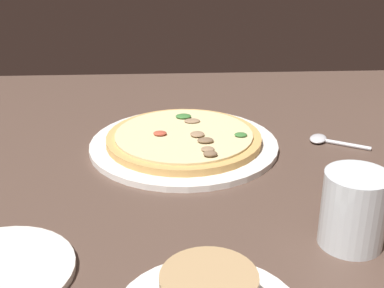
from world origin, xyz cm
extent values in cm
cube|color=brown|center=(0.00, 0.00, 2.00)|extent=(150.00, 110.00, 4.00)
cylinder|color=white|center=(2.17, -10.70, 4.50)|extent=(31.53, 31.53, 1.00)
cylinder|color=tan|center=(2.17, -10.70, 5.60)|extent=(25.93, 25.93, 1.20)
cylinder|color=beige|center=(2.17, -10.70, 6.40)|extent=(23.03, 23.03, 0.40)
ellipsoid|color=brown|center=(-1.14, -6.82, 6.96)|extent=(2.63, 1.88, 0.73)
ellipsoid|color=brown|center=(-1.48, -1.59, 7.00)|extent=(2.18, 1.68, 0.79)
ellipsoid|color=#387033|center=(-7.15, -9.08, 6.84)|extent=(2.10, 1.79, 0.49)
ellipsoid|color=#937556|center=(-1.25, -3.69, 6.82)|extent=(2.09, 1.99, 0.45)
ellipsoid|color=#387033|center=(1.97, -18.00, 6.89)|extent=(2.79, 2.25, 0.58)
ellipsoid|color=#AD4733|center=(6.14, -10.22, 6.91)|extent=(2.22, 1.78, 0.63)
ellipsoid|color=#937556|center=(0.54, -15.85, 6.81)|extent=(2.79, 2.10, 0.42)
ellipsoid|color=#937556|center=(-0.50, -9.50, 6.92)|extent=(2.35, 2.28, 0.64)
cylinder|color=silver|center=(-16.67, 18.20, 8.63)|extent=(7.67, 7.67, 9.27)
cylinder|color=silver|center=(-16.67, 18.20, 7.27)|extent=(7.06, 7.06, 6.54)
ellipsoid|color=silver|center=(-21.14, -12.15, 4.50)|extent=(4.41, 4.86, 1.00)
cylinder|color=silver|center=(-25.02, -9.95, 4.35)|extent=(8.11, 5.00, 0.70)
camera|label=1|loc=(5.05, 70.69, 40.76)|focal=49.59mm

